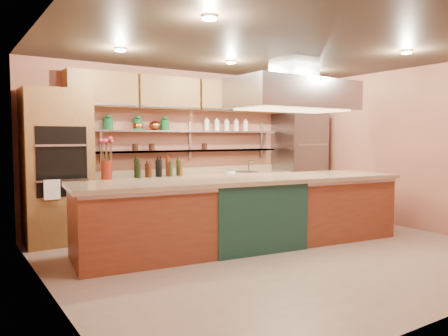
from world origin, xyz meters
TOP-DOWN VIEW (x-y plane):
  - floor at (0.00, 0.00)m, footprint 6.00×5.00m
  - ceiling at (0.00, 0.00)m, footprint 6.00×5.00m
  - wall_back at (0.00, 2.50)m, footprint 6.00×0.04m
  - wall_left at (-3.00, 0.00)m, footprint 0.04×5.00m
  - wall_right at (3.00, 0.00)m, footprint 0.04×5.00m
  - oven_stack at (-2.45, 2.18)m, footprint 0.95×0.64m
  - refrigerator at (2.35, 2.14)m, footprint 0.95×0.72m
  - back_counter at (-0.05, 2.20)m, footprint 3.84×0.64m
  - wall_shelf_lower at (-0.05, 2.37)m, footprint 3.60×0.26m
  - wall_shelf_upper at (-0.05, 2.37)m, footprint 3.60×0.26m
  - upper_cabinets at (0.00, 2.32)m, footprint 4.60×0.36m
  - range_hood at (0.71, 0.53)m, footprint 2.00×1.00m
  - ceiling_downlights at (0.00, 0.20)m, footprint 4.00×2.80m
  - island at (-0.19, 0.53)m, footprint 4.92×1.62m
  - flower_vase at (-1.71, 2.15)m, footprint 0.18×0.18m
  - oil_bottle_cluster at (-0.82, 2.15)m, footprint 0.92×0.51m
  - kitchen_scale at (0.62, 2.15)m, footprint 0.15×0.12m
  - bar_faucet at (1.12, 2.25)m, footprint 0.03×0.03m
  - copper_kettle at (-0.79, 2.37)m, footprint 0.26×0.26m
  - green_canister at (-0.60, 2.37)m, footprint 0.16×0.16m

SIDE VIEW (x-z plane):
  - floor at x=0.00m, z-range -0.02..0.00m
  - back_counter at x=-0.05m, z-range 0.00..0.93m
  - island at x=-0.19m, z-range 0.00..1.01m
  - kitchen_scale at x=0.62m, z-range 0.93..1.01m
  - bar_faucet at x=1.12m, z-range 0.93..1.14m
  - refrigerator at x=2.35m, z-range 0.00..2.10m
  - oil_bottle_cluster at x=-0.82m, z-range 0.93..1.22m
  - flower_vase at x=-1.71m, z-range 0.93..1.23m
  - oven_stack at x=-2.45m, z-range 0.00..2.30m
  - wall_shelf_lower at x=-0.05m, z-range 1.34..1.36m
  - wall_back at x=0.00m, z-range 0.00..2.80m
  - wall_left at x=-3.00m, z-range 0.00..2.80m
  - wall_right at x=3.00m, z-range 0.00..2.80m
  - wall_shelf_upper at x=-0.05m, z-range 1.69..1.71m
  - copper_kettle at x=-0.79m, z-range 1.71..1.87m
  - green_canister at x=-0.60m, z-range 1.71..1.88m
  - range_hood at x=0.71m, z-range 2.02..2.48m
  - upper_cabinets at x=0.00m, z-range 2.08..2.62m
  - ceiling_downlights at x=0.00m, z-range 2.76..2.78m
  - ceiling at x=0.00m, z-range 2.79..2.81m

